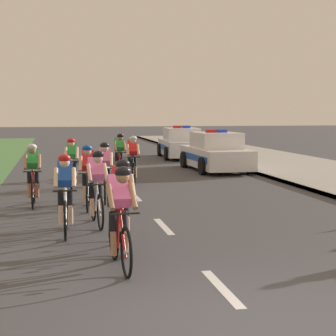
% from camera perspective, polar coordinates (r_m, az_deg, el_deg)
% --- Properties ---
extents(ground_plane, '(160.00, 160.00, 0.00)m').
position_cam_1_polar(ground_plane, '(6.19, 9.48, -15.94)').
color(ground_plane, '#424247').
extents(sidewalk_slab, '(5.04, 60.00, 0.12)m').
position_cam_1_polar(sidewalk_slab, '(21.74, 15.02, -0.30)').
color(sidewalk_slab, '#A3A099').
rests_on(sidewalk_slab, ground).
extents(kerb_edge, '(0.16, 60.00, 0.13)m').
position_cam_1_polar(kerb_edge, '(20.78, 8.97, -0.43)').
color(kerb_edge, '#9E9E99').
rests_on(kerb_edge, ground).
extents(lane_markings_centre, '(0.14, 21.60, 0.01)m').
position_cam_1_polar(lane_markings_centre, '(13.17, -2.10, -4.20)').
color(lane_markings_centre, white).
rests_on(lane_markings_centre, ground).
extents(cyclist_lead, '(0.44, 1.72, 1.56)m').
position_cam_1_polar(cyclist_lead, '(8.14, -4.92, -4.84)').
color(cyclist_lead, black).
rests_on(cyclist_lead, ground).
extents(cyclist_second, '(0.42, 1.72, 1.56)m').
position_cam_1_polar(cyclist_second, '(9.28, -4.74, -3.53)').
color(cyclist_second, black).
rests_on(cyclist_second, ground).
extents(cyclist_third, '(0.42, 1.72, 1.56)m').
position_cam_1_polar(cyclist_third, '(10.50, -10.38, -2.52)').
color(cyclist_third, black).
rests_on(cyclist_third, ground).
extents(cyclist_fourth, '(0.44, 1.72, 1.56)m').
position_cam_1_polar(cyclist_fourth, '(11.27, -7.27, -1.91)').
color(cyclist_fourth, black).
rests_on(cyclist_fourth, ground).
extents(cyclist_fifth, '(0.45, 1.72, 1.56)m').
position_cam_1_polar(cyclist_fifth, '(13.19, -8.11, -0.80)').
color(cyclist_fifth, black).
rests_on(cyclist_fifth, ground).
extents(cyclist_sixth, '(0.45, 1.72, 1.56)m').
position_cam_1_polar(cyclist_sixth, '(14.25, -6.41, -0.30)').
color(cyclist_sixth, black).
rests_on(cyclist_sixth, ground).
extents(cyclist_seventh, '(0.42, 1.72, 1.56)m').
position_cam_1_polar(cyclist_seventh, '(13.88, -13.54, -0.58)').
color(cyclist_seventh, black).
rests_on(cyclist_seventh, ground).
extents(cyclist_eighth, '(0.43, 1.72, 1.56)m').
position_cam_1_polar(cyclist_eighth, '(16.51, -9.74, 0.48)').
color(cyclist_eighth, black).
rests_on(cyclist_eighth, ground).
extents(cyclist_ninth, '(0.43, 1.72, 1.56)m').
position_cam_1_polar(cyclist_ninth, '(17.71, -3.61, 0.91)').
color(cyclist_ninth, black).
rests_on(cyclist_ninth, ground).
extents(cyclist_tenth, '(0.42, 1.72, 1.56)m').
position_cam_1_polar(cyclist_tenth, '(19.65, -4.96, 1.37)').
color(cyclist_tenth, black).
rests_on(cyclist_tenth, ground).
extents(police_car_nearest, '(2.07, 4.44, 1.59)m').
position_cam_1_polar(police_car_nearest, '(21.79, 4.84, 1.52)').
color(police_car_nearest, white).
rests_on(police_car_nearest, ground).
extents(police_car_second, '(2.21, 4.50, 1.59)m').
position_cam_1_polar(police_car_second, '(27.63, 1.35, 2.43)').
color(police_car_second, silver).
rests_on(police_car_second, ground).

